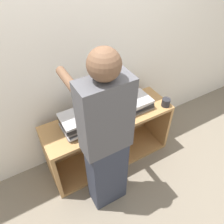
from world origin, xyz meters
The scene contains 9 objects.
ground_plane centered at (0.00, 0.00, 0.00)m, with size 12.00×12.00×0.00m, color #756B5B.
wall_back centered at (0.00, 0.57, 1.20)m, with size 8.00×0.05×2.40m.
cart centered at (0.00, 0.30, 0.34)m, with size 1.42×0.46×0.67m.
laptop_open centered at (0.00, 0.29, 0.73)m, with size 0.31×0.36×0.28m.
laptop_stack_left centered at (-0.34, 0.23, 0.75)m, with size 0.33×0.30×0.16m.
laptop_stack_right centered at (0.34, 0.23, 0.73)m, with size 0.32×0.29×0.12m.
person centered at (-0.27, -0.20, 0.85)m, with size 0.40×0.53×1.68m.
mug centered at (0.63, 0.08, 0.72)m, with size 0.09×0.09×0.09m.
inventory_tag centered at (-0.34, 0.16, 0.84)m, with size 0.06×0.02×0.01m.
Camera 1 is at (-0.81, -1.24, 2.22)m, focal length 35.00 mm.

